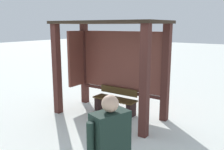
% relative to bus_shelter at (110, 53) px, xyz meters
% --- Properties ---
extents(ground_plane, '(60.00, 60.00, 0.00)m').
position_rel_bus_shelter_xyz_m(ground_plane, '(0.11, -0.20, -1.71)').
color(ground_plane, white).
extents(bus_shelter, '(3.00, 1.46, 2.56)m').
position_rel_bus_shelter_xyz_m(bus_shelter, '(0.00, 0.00, 0.00)').
color(bus_shelter, '#45221D').
rests_on(bus_shelter, ground).
extents(bench_left_inside, '(1.27, 0.42, 0.71)m').
position_rel_bus_shelter_xyz_m(bench_left_inside, '(0.11, 0.11, -1.38)').
color(bench_left_inside, '#463419').
rests_on(bench_left_inside, ground).
extents(person_walking, '(0.40, 0.66, 1.62)m').
position_rel_bus_shelter_xyz_m(person_walking, '(2.15, -3.07, -0.75)').
color(person_walking, '#192C25').
rests_on(person_walking, ground).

